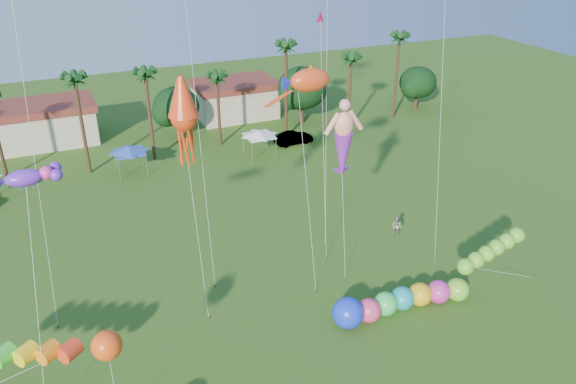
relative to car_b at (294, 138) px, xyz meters
name	(u,v)px	position (x,y,z in m)	size (l,w,h in m)	color
tree_line	(199,104)	(-9.39, 6.28, 3.53)	(69.46, 8.91, 11.00)	#3A2819
buildings_row	(135,115)	(-16.05, 12.28, 1.25)	(35.00, 7.00, 4.00)	beige
tent_row	(130,151)	(-18.96, -1.38, 2.00)	(31.00, 4.00, 0.60)	white
car_b	(294,138)	(0.00, 0.00, 0.00)	(1.58, 4.53, 1.49)	#4C4C54
spectator_b	(397,227)	(-0.69, -22.64, 0.16)	(0.88, 0.69, 1.81)	gray
caterpillar_inflatable	(397,302)	(-6.40, -31.18, 0.14)	(10.41, 2.57, 2.12)	#E13B6E
rainbow_tube	(32,361)	(-28.95, -29.77, 2.25)	(8.35, 4.62, 3.53)	#F9391B
green_worm	(465,267)	(-1.93, -32.35, 2.51)	(10.37, 1.21, 3.93)	#69CE2D
orange_ball_kite	(107,346)	(-25.17, -33.17, 4.74)	(1.78, 1.78, 6.26)	#FC5014
merman_kite	(343,143)	(-6.44, -22.94, 8.73)	(2.54, 4.42, 12.29)	#F99B8D
fish_kite	(310,80)	(-8.54, -21.55, 13.31)	(4.72, 6.80, 15.00)	#DE4518
squid_kite	(184,118)	(-18.14, -23.52, 12.53)	(2.23, 4.34, 15.99)	red
lobster_kite	(24,178)	(-27.49, -26.74, 11.56)	(3.62, 6.00, 12.96)	#6929CE
delta_kite_red	(320,25)	(-6.88, -19.69, 16.66)	(1.44, 4.24, 18.39)	#D61750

